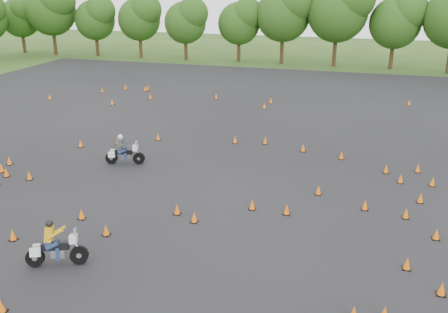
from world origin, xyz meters
The scene contains 6 objects.
ground centered at (0.00, 0.00, 0.00)m, with size 140.00×140.00×0.00m, color #2D5119.
asphalt_pad centered at (0.00, 6.00, 0.01)m, with size 62.00×62.00×0.00m, color black.
treeline centered at (2.98, 35.05, 4.62)m, with size 86.80×32.39×10.94m.
traffic_cones centered at (0.20, 5.56, 0.23)m, with size 36.17×33.43×0.45m.
rider_grey centered at (-5.87, 4.53, 0.85)m, with size 2.19×0.67×1.69m, color #383B3E, non-canonical shape.
rider_yellow centered at (-3.47, -5.63, 0.85)m, with size 2.20×0.68×1.70m, color gold, non-canonical shape.
Camera 1 is at (6.64, -18.95, 9.84)m, focal length 40.00 mm.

